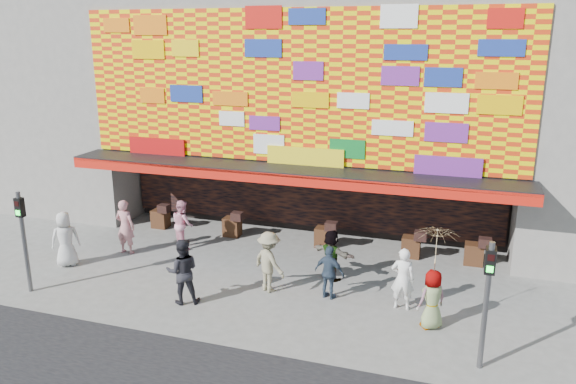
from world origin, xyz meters
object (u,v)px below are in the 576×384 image
(ped_e, at_px, (329,272))
(ped_g, at_px, (432,299))
(ped_c, at_px, (183,271))
(ped_i, at_px, (183,224))
(signal_right, at_px, (487,292))
(ped_a, at_px, (65,239))
(ped_f, at_px, (331,255))
(parasol, at_px, (436,247))
(signal_left, at_px, (23,231))
(ped_d, at_px, (269,262))
(ped_b, at_px, (125,227))
(ped_h, at_px, (403,279))

(ped_e, height_order, ped_g, ped_g)
(ped_c, height_order, ped_i, ped_c)
(signal_right, distance_m, ped_e, 4.78)
(ped_a, bearing_deg, ped_i, -176.55)
(ped_f, xyz_separation_m, parasol, (3.11, -2.05, 1.40))
(ped_e, xyz_separation_m, ped_g, (2.86, -0.80, 0.00))
(signal_left, height_order, ped_i, signal_left)
(ped_i, distance_m, parasol, 9.27)
(ped_e, bearing_deg, ped_d, 16.61)
(ped_b, xyz_separation_m, ped_f, (7.13, 0.09, -0.15))
(ped_h, bearing_deg, ped_f, -29.73)
(signal_right, distance_m, ped_b, 11.98)
(ped_c, height_order, ped_e, ped_c)
(ped_e, height_order, parasol, parasol)
(ped_f, bearing_deg, ped_h, 173.84)
(ped_e, relative_size, parasol, 0.80)
(ped_g, bearing_deg, signal_left, -31.14)
(ped_g, xyz_separation_m, parasol, (0.00, 0.00, 1.41))
(signal_right, xyz_separation_m, ped_e, (-4.05, 2.28, -1.08))
(ped_a, xyz_separation_m, ped_g, (11.43, -0.42, -0.12))
(ped_f, height_order, ped_h, ped_h)
(ped_f, bearing_deg, ped_b, 23.07)
(ped_b, bearing_deg, ped_h, 173.27)
(ped_b, distance_m, ped_e, 7.48)
(ped_c, distance_m, parasol, 6.79)
(ped_a, height_order, ped_f, ped_a)
(ped_i, bearing_deg, signal_right, -162.59)
(signal_right, bearing_deg, ped_h, 131.52)
(signal_left, relative_size, ped_h, 1.72)
(ped_c, xyz_separation_m, parasol, (6.63, 0.72, 1.26))
(ped_b, distance_m, ped_d, 5.76)
(ped_g, relative_size, ped_i, 0.91)
(ped_h, bearing_deg, ped_g, 134.65)
(signal_right, distance_m, ped_i, 10.88)
(signal_right, xyz_separation_m, ped_g, (-1.20, 1.48, -1.08))
(ped_a, xyz_separation_m, ped_c, (4.80, -1.14, 0.03))
(ped_c, relative_size, parasol, 0.96)
(signal_left, xyz_separation_m, ped_g, (11.20, 1.48, -1.08))
(parasol, bearing_deg, ped_e, 164.37)
(ped_g, height_order, parasol, parasol)
(ped_b, distance_m, ped_i, 1.92)
(ped_h, xyz_separation_m, ped_i, (-7.82, 2.21, -0.02))
(ped_b, distance_m, parasol, 10.50)
(signal_left, bearing_deg, ped_i, 60.55)
(ped_d, relative_size, ped_e, 1.16)
(signal_right, height_order, ped_e, signal_right)
(ped_a, bearing_deg, ped_b, -167.52)
(ped_a, distance_m, ped_g, 11.44)
(signal_right, bearing_deg, ped_b, 163.27)
(signal_left, distance_m, ped_a, 2.14)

